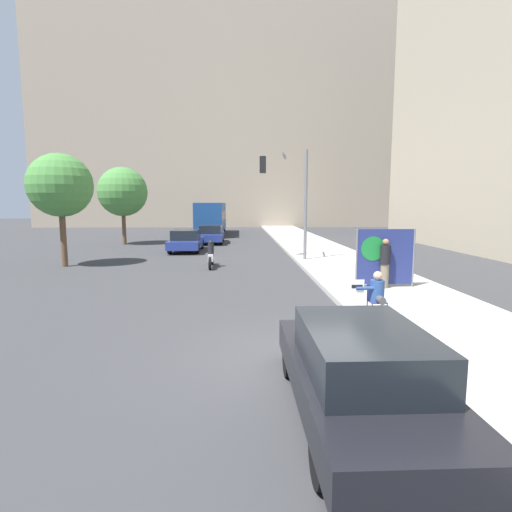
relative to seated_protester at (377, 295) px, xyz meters
The scene contains 15 objects.
ground_plane 3.05m from the seated_protester, 136.57° to the right, with size 160.00×160.00×0.00m, color #38383A.
sidewalk_curb 13.11m from the seated_protester, 82.67° to the left, with size 4.24×90.00×0.17m, color #B7B2A8.
building_backdrop_far 51.22m from the seated_protester, 94.80° to the left, with size 52.00×12.00×28.66m.
seated_protester is the anchor object (origin of this frame).
jogger_on_sidewalk 4.09m from the seated_protester, 67.50° to the left, with size 0.34×0.34×1.68m.
pedestrian_behind 5.52m from the seated_protester, 73.72° to the left, with size 0.34×0.34×1.71m.
protest_banner 4.24m from the seated_protester, 67.79° to the left, with size 2.03×0.06×1.99m.
traffic_light_pole 11.60m from the seated_protester, 94.04° to the left, with size 2.43×2.19×5.55m.
parked_car_curbside 4.49m from the seated_protester, 112.22° to the right, with size 1.77×4.44×1.36m.
car_on_road_nearest 17.56m from the seated_protester, 112.61° to the left, with size 1.89×4.51×1.39m.
car_on_road_midblock 22.30m from the seated_protester, 104.39° to the left, with size 1.88×4.74×1.41m.
city_bus_on_road 31.26m from the seated_protester, 101.28° to the left, with size 2.50×10.47×3.13m.
motorcycle_on_road 10.68m from the seated_protester, 116.17° to the left, with size 0.28×2.20×1.30m.
street_tree_near_curb 15.84m from the seated_protester, 139.41° to the left, with size 2.99×2.99×5.38m.
street_tree_midblock 24.19m from the seated_protester, 119.89° to the left, with size 3.60×3.60×5.71m.
Camera 1 is at (-1.22, -7.34, 2.99)m, focal length 28.00 mm.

